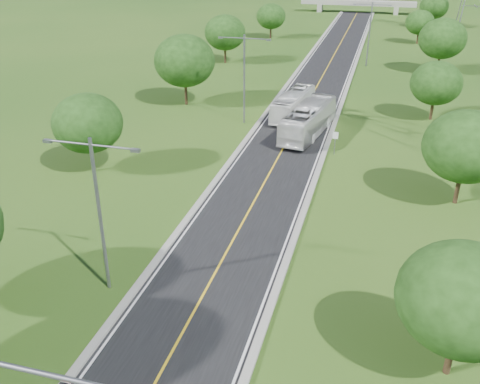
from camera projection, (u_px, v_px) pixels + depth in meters
The scene contains 21 objects.
ground at pixel (314, 92), 73.77m from camera, with size 260.00×260.00×0.00m, color #234814.
road at pixel (320, 81), 78.94m from camera, with size 8.00×150.00×0.06m, color black.
curb_left at pixel (291, 79), 79.91m from camera, with size 0.50×150.00×0.22m, color gray.
curb_right at pixel (349, 83), 77.90m from camera, with size 0.50×150.00×0.22m, color gray.
speed_limit_sign at pixel (335, 139), 52.79m from camera, with size 0.55×0.09×2.40m.
overpass at pixel (358, 3), 141.87m from camera, with size 30.00×3.00×3.20m.
streetlight_near_left at pixel (98, 203), 31.05m from camera, with size 5.90×0.25×10.00m.
streetlight_mid_left at pixel (244, 72), 59.59m from camera, with size 5.90×0.25×10.00m.
streetlight_far_right at pixel (370, 29), 85.28m from camera, with size 5.90×0.25×10.00m.
tree_lb at pixel (88, 123), 47.83m from camera, with size 6.30×6.30×7.33m.
tree_lc at pixel (185, 61), 66.20m from camera, with size 7.56×7.56×8.79m.
tree_ld at pixel (225, 33), 87.70m from camera, with size 6.72×6.72×7.82m.
tree_le at pixel (271, 16), 108.14m from camera, with size 5.88×5.88×6.84m.
tree_ra at pixel (463, 299), 25.16m from camera, with size 6.30×6.30×7.33m.
tree_rb at pixel (466, 147), 41.84m from camera, with size 6.72×6.72×7.82m.
tree_rc at pixel (436, 83), 61.38m from camera, with size 5.88×5.88×6.84m.
tree_rd at pixel (442, 39), 81.24m from camera, with size 7.14×7.14×8.30m.
tree_re at pixel (420, 22), 103.13m from camera, with size 5.46×5.46×6.35m.
tree_rf at pixel (434, 7), 119.32m from camera, with size 6.30×6.30×7.33m.
bus_outbound at pixel (309, 120), 57.67m from camera, with size 2.81×12.02×3.35m, color silver.
bus_inbound at pixel (293, 104), 63.65m from camera, with size 2.46×10.53×2.93m, color white.
Camera 1 is at (9.24, -12.38, 20.30)m, focal length 40.00 mm.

